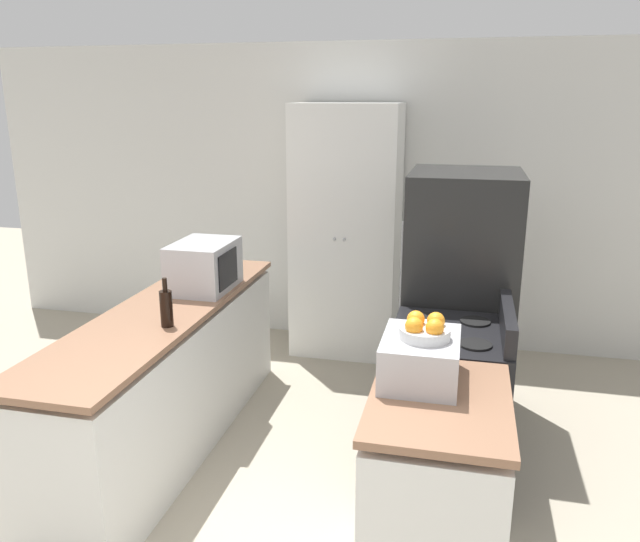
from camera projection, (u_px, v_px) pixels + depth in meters
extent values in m
cube|color=silver|center=(361.00, 197.00, 5.49)|extent=(7.00, 0.06, 2.60)
cube|color=silver|center=(168.00, 383.00, 3.90)|extent=(0.58, 2.39, 0.84)
cube|color=#896047|center=(162.00, 311.00, 3.78)|extent=(0.60, 2.44, 0.04)
cube|color=silver|center=(434.00, 498.00, 2.78)|extent=(0.58, 0.83, 0.84)
cube|color=#896047|center=(440.00, 402.00, 2.65)|extent=(0.60, 0.85, 0.04)
cube|color=white|center=(346.00, 232.00, 5.25)|extent=(0.87, 0.57, 2.10)
sphere|color=#B2B2B7|center=(334.00, 239.00, 4.98)|extent=(0.03, 0.03, 0.03)
sphere|color=#B2B2B7|center=(344.00, 240.00, 4.97)|extent=(0.03, 0.03, 0.03)
cube|color=black|center=(447.00, 407.00, 3.53)|extent=(0.64, 0.73, 0.91)
cube|color=black|center=(388.00, 418.00, 3.63)|extent=(0.02, 0.64, 0.50)
cube|color=black|center=(508.00, 322.00, 3.32)|extent=(0.06, 0.69, 0.16)
cylinder|color=black|center=(425.00, 340.00, 3.27)|extent=(0.17, 0.17, 0.01)
cylinder|color=black|center=(430.00, 318.00, 3.59)|extent=(0.17, 0.17, 0.01)
cylinder|color=black|center=(475.00, 344.00, 3.21)|extent=(0.17, 0.17, 0.01)
cylinder|color=black|center=(475.00, 322.00, 3.54)|extent=(0.17, 0.17, 0.01)
cube|color=black|center=(459.00, 299.00, 4.16)|extent=(0.70, 0.79, 1.70)
cylinder|color=gray|center=(401.00, 293.00, 4.02)|extent=(0.02, 0.02, 0.93)
cube|color=#B2B2B7|center=(204.00, 266.00, 4.12)|extent=(0.36, 0.50, 0.32)
cube|color=black|center=(228.00, 269.00, 4.04)|extent=(0.01, 0.31, 0.23)
cylinder|color=black|center=(166.00, 309.00, 3.46)|extent=(0.07, 0.07, 0.21)
cylinder|color=black|center=(165.00, 285.00, 3.42)|extent=(0.03, 0.03, 0.07)
cube|color=#B2B2B7|center=(420.00, 359.00, 2.79)|extent=(0.34, 0.43, 0.21)
cube|color=black|center=(382.00, 355.00, 2.83)|extent=(0.01, 0.30, 0.12)
cylinder|color=silver|center=(425.00, 333.00, 2.74)|extent=(0.22, 0.22, 0.05)
sphere|color=orange|center=(436.00, 321.00, 2.76)|extent=(0.08, 0.08, 0.08)
sphere|color=orange|center=(416.00, 319.00, 2.78)|extent=(0.08, 0.08, 0.08)
sphere|color=orange|center=(414.00, 326.00, 2.70)|extent=(0.08, 0.08, 0.08)
sphere|color=orange|center=(435.00, 328.00, 2.68)|extent=(0.08, 0.08, 0.08)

